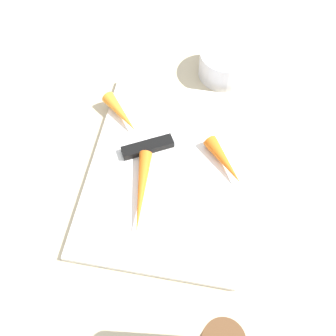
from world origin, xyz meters
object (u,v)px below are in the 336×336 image
object	(u,v)px
carrot_shortest	(121,113)
carrot_medium	(225,161)
small_bowl	(225,64)
cutting_board	(168,170)
carrot_longest	(141,191)
knife	(155,145)

from	to	relation	value
carrot_shortest	carrot_medium	size ratio (longest dim) A/B	0.99
carrot_medium	small_bowl	bearing A→B (deg)	146.93
cutting_board	carrot_longest	xyz separation A→B (m)	(0.06, -0.03, 0.02)
carrot_shortest	small_bowl	distance (m)	0.23
cutting_board	carrot_shortest	world-z (taller)	carrot_shortest
knife	carrot_medium	size ratio (longest dim) A/B	1.97
carrot_medium	small_bowl	xyz separation A→B (m)	(-0.22, -0.02, 0.00)
carrot_longest	small_bowl	world-z (taller)	small_bowl
cutting_board	knife	bearing A→B (deg)	-142.07
cutting_board	knife	distance (m)	0.05
carrot_shortest	small_bowl	xyz separation A→B (m)	(-0.15, 0.17, 0.00)
carrot_longest	knife	bearing A→B (deg)	171.70
carrot_shortest	small_bowl	world-z (taller)	small_bowl
knife	carrot_medium	xyz separation A→B (m)	(0.02, 0.12, 0.01)
small_bowl	carrot_shortest	bearing A→B (deg)	-48.51
carrot_medium	carrot_shortest	bearing A→B (deg)	-148.01
knife	small_bowl	size ratio (longest dim) A/B	1.85
carrot_longest	carrot_shortest	bearing A→B (deg)	-160.95
cutting_board	carrot_longest	world-z (taller)	carrot_longest
knife	small_bowl	bearing A→B (deg)	35.57
carrot_shortest	knife	bearing A→B (deg)	8.61
carrot_shortest	carrot_medium	bearing A→B (deg)	25.36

